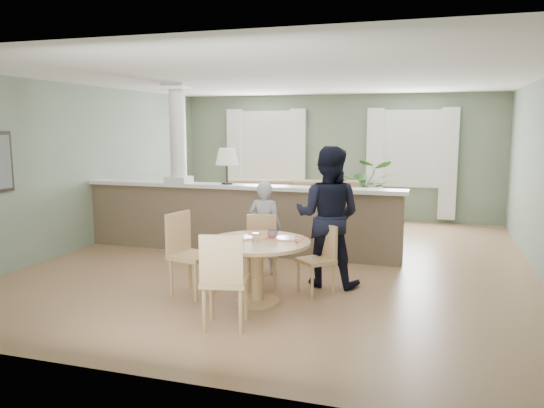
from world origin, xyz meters
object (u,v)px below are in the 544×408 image
(sofa, at_px, (291,208))
(dining_table, at_px, (258,253))
(chair_side, at_px, (187,250))
(man_person, at_px, (328,216))
(chair_far_man, at_px, (320,255))
(chair_near, at_px, (224,276))
(child_person, at_px, (265,228))
(houseplant, at_px, (363,192))
(chair_far_boy, at_px, (262,246))

(sofa, relative_size, dining_table, 2.77)
(dining_table, distance_m, chair_side, 0.92)
(sofa, distance_m, man_person, 3.33)
(chair_far_man, xyz_separation_m, chair_near, (-0.66, -1.47, 0.09))
(child_person, xyz_separation_m, man_person, (0.92, -0.24, 0.25))
(chair_side, relative_size, man_person, 0.56)
(dining_table, xyz_separation_m, man_person, (0.62, 0.94, 0.31))
(houseplant, bearing_deg, chair_far_boy, -98.95)
(dining_table, distance_m, man_person, 1.17)
(chair_near, bearing_deg, chair_far_man, -126.96)
(chair_far_boy, bearing_deg, chair_side, -155.26)
(chair_far_boy, height_order, chair_side, chair_side)
(dining_table, height_order, chair_near, chair_near)
(chair_far_man, relative_size, chair_near, 0.84)
(houseplant, xyz_separation_m, dining_table, (-0.50, -5.18, -0.10))
(chair_near, bearing_deg, sofa, -95.14)
(chair_side, bearing_deg, child_person, -16.41)
(sofa, xyz_separation_m, dining_table, (0.70, -3.97, 0.09))
(dining_table, xyz_separation_m, chair_near, (-0.06, -0.87, -0.04))
(houseplant, bearing_deg, chair_far_man, -88.77)
(houseplant, relative_size, chair_near, 1.37)
(chair_near, height_order, child_person, child_person)
(houseplant, xyz_separation_m, chair_near, (-0.57, -6.06, -0.13))
(houseplant, height_order, chair_far_man, houseplant)
(sofa, height_order, dining_table, sofa)
(houseplant, xyz_separation_m, child_person, (-0.81, -4.00, -0.04))
(dining_table, distance_m, chair_far_boy, 0.76)
(sofa, height_order, chair_far_man, sofa)
(chair_far_boy, relative_size, chair_side, 0.89)
(sofa, height_order, chair_near, chair_near)
(chair_far_man, height_order, child_person, child_person)
(chair_far_man, xyz_separation_m, child_person, (-0.91, 0.58, 0.18))
(chair_far_man, relative_size, child_person, 0.65)
(chair_near, height_order, chair_side, chair_side)
(houseplant, bearing_deg, dining_table, -95.56)
(houseplant, bearing_deg, man_person, -88.44)
(chair_far_man, distance_m, child_person, 1.09)
(sofa, relative_size, chair_side, 3.36)
(houseplant, relative_size, chair_far_man, 1.63)
(houseplant, distance_m, dining_table, 5.21)
(chair_far_boy, distance_m, child_person, 0.49)
(chair_far_boy, xyz_separation_m, chair_side, (-0.72, -0.68, 0.06))
(chair_far_boy, bearing_deg, sofa, 80.05)
(chair_far_man, relative_size, man_person, 0.47)
(chair_near, distance_m, man_person, 1.97)
(sofa, xyz_separation_m, chair_side, (-0.22, -3.93, 0.06))
(chair_side, bearing_deg, chair_far_boy, -34.55)
(houseplant, height_order, child_person, houseplant)
(dining_table, xyz_separation_m, chair_far_boy, (-0.20, 0.73, -0.09))
(sofa, relative_size, chair_far_man, 4.01)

